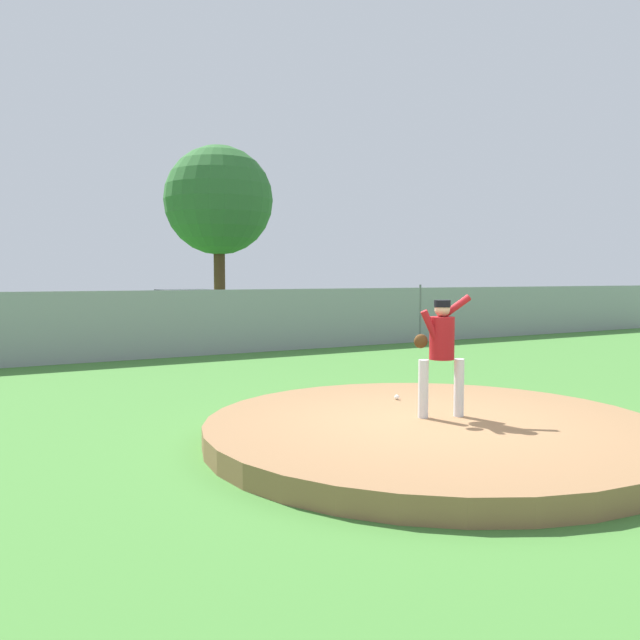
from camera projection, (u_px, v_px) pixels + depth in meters
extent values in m
plane|color=#427A33|center=(245.00, 377.00, 13.34)|extent=(80.00, 80.00, 0.00)
cube|color=#2B2B2D|center=(142.00, 342.00, 20.71)|extent=(44.00, 7.00, 0.01)
cylinder|color=olive|center=(432.00, 431.00, 8.13)|extent=(5.75, 5.75, 0.27)
cylinder|color=silver|center=(423.00, 389.00, 8.24)|extent=(0.13, 0.13, 0.75)
cylinder|color=silver|center=(459.00, 388.00, 8.33)|extent=(0.13, 0.13, 0.75)
cylinder|color=maroon|center=(442.00, 338.00, 8.24)|extent=(0.32, 0.32, 0.55)
cylinder|color=maroon|center=(453.00, 309.00, 8.30)|extent=(0.48, 0.24, 0.37)
cylinder|color=maroon|center=(431.00, 328.00, 8.14)|extent=(0.29, 0.18, 0.46)
ellipsoid|color=#4C2D14|center=(421.00, 341.00, 8.14)|extent=(0.20, 0.12, 0.18)
sphere|color=tan|center=(442.00, 309.00, 8.21)|extent=(0.20, 0.20, 0.20)
cylinder|color=black|center=(442.00, 304.00, 8.21)|extent=(0.21, 0.21, 0.09)
sphere|color=white|center=(397.00, 397.00, 9.47)|extent=(0.07, 0.07, 0.07)
cube|color=gray|center=(185.00, 323.00, 16.75)|extent=(38.74, 0.03, 1.74)
cylinder|color=slate|center=(420.00, 313.00, 20.57)|extent=(0.07, 0.07, 1.84)
cube|color=maroon|center=(33.00, 326.00, 18.90)|extent=(2.01, 4.72, 0.66)
cube|color=black|center=(33.00, 304.00, 18.86)|extent=(1.78, 2.63, 0.63)
cylinder|color=black|center=(31.00, 333.00, 20.21)|extent=(1.90, 0.72, 0.64)
cylinder|color=black|center=(37.00, 341.00, 17.65)|extent=(1.90, 0.72, 0.64)
cube|color=#146066|center=(188.00, 320.00, 21.02)|extent=(2.16, 4.31, 0.74)
cube|color=black|center=(187.00, 299.00, 20.98)|extent=(1.87, 2.42, 0.62)
cylinder|color=black|center=(179.00, 328.00, 22.22)|extent=(1.95, 0.78, 0.64)
cylinder|color=black|center=(198.00, 334.00, 19.88)|extent=(1.95, 0.78, 0.64)
cone|color=orange|center=(288.00, 324.00, 24.78)|extent=(0.32, 0.32, 0.55)
cube|color=black|center=(288.00, 331.00, 24.79)|extent=(0.40, 0.40, 0.03)
cylinder|color=#4C331E|center=(220.00, 279.00, 32.02)|extent=(0.56, 0.56, 3.99)
sphere|color=#2F692F|center=(219.00, 200.00, 31.76)|extent=(5.35, 5.35, 5.35)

